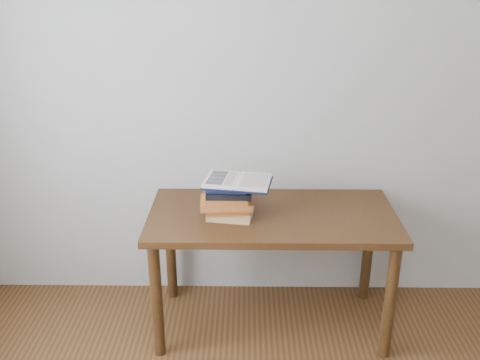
{
  "coord_description": "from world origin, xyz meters",
  "views": [
    {
      "loc": [
        -0.08,
        -1.17,
        1.92
      ],
      "look_at": [
        -0.11,
        1.23,
        0.95
      ],
      "focal_mm": 40.0,
      "sensor_mm": 36.0,
      "label": 1
    }
  ],
  "objects": [
    {
      "name": "open_book",
      "position": [
        -0.13,
        1.33,
        0.9
      ],
      "size": [
        0.37,
        0.28,
        0.03
      ],
      "rotation": [
        0.0,
        0.0,
        -0.17
      ],
      "color": "black",
      "rests_on": "book_stack"
    },
    {
      "name": "room_shell",
      "position": [
        -0.08,
        0.01,
        1.63
      ],
      "size": [
        3.54,
        3.54,
        2.62
      ],
      "color": "#B2B1A8",
      "rests_on": "ground"
    },
    {
      "name": "desk",
      "position": [
        0.06,
        1.38,
        0.6
      ],
      "size": [
        1.3,
        0.65,
        0.7
      ],
      "color": "#462911",
      "rests_on": "ground"
    },
    {
      "name": "book_stack",
      "position": [
        -0.18,
        1.33,
        0.79
      ],
      "size": [
        0.28,
        0.2,
        0.19
      ],
      "color": "tan",
      "rests_on": "desk"
    }
  ]
}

